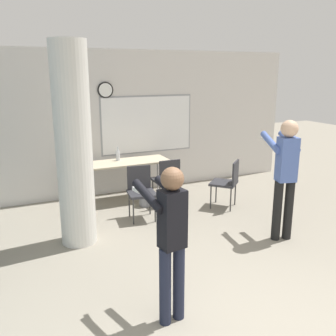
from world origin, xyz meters
The scene contains 10 objects.
wall_back centered at (0.02, 5.06, 1.40)m, with size 8.00×0.15×2.80m.
support_pillar centered at (-1.11, 3.04, 1.40)m, with size 0.49×0.49×2.80m.
folding_table centered at (0.06, 4.49, 0.70)m, with size 1.71×0.62×0.75m.
bottle_on_table centered at (-0.01, 4.63, 0.85)m, with size 0.07×0.07×0.26m.
waste_bin centered at (0.31, 4.03, 0.15)m, with size 0.24×0.24×0.30m.
chair_table_front centered at (0.02, 3.51, 0.51)m, with size 0.50×0.50×0.87m.
chair_table_right centered at (0.68, 3.92, 0.51)m, with size 0.45×0.45×0.87m.
chair_mid_room centered at (1.60, 3.33, 0.51)m, with size 0.62×0.62×0.87m.
person_playing_side centered at (1.61, 1.92, 1.03)m, with size 0.51×0.72×1.75m.
person_playing_front centered at (-0.65, 0.90, 0.92)m, with size 0.40×0.60×1.57m.
Camera 1 is at (-2.02, -2.04, 2.40)m, focal length 40.00 mm.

